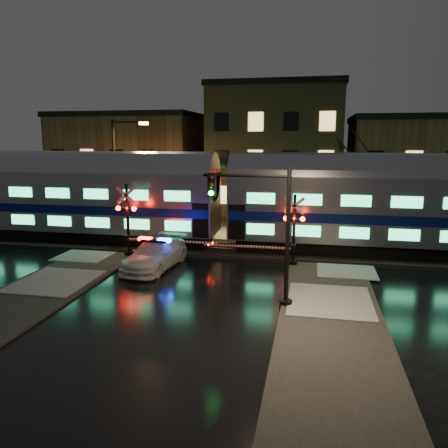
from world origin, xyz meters
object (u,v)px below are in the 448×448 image
Objects in this scene: crossing_signal_left at (133,228)px; traffic_light at (265,234)px; police_car at (155,254)px; streetlight at (118,168)px; crossing_signal_right at (287,237)px.

crossing_signal_left is 1.06× the size of traffic_light.
police_car is 8.05m from traffic_light.
crossing_signal_left is at bearing 132.03° from traffic_light.
streetlight reaches higher than traffic_light.
crossing_signal_left reaches higher than crossing_signal_right.
streetlight reaches higher than crossing_signal_left.
police_car is 0.65× the size of streetlight.
traffic_light is 17.81m from streetlight.
crossing_signal_left is (-8.98, 0.01, 0.16)m from crossing_signal_right.
streetlight is (-3.90, 6.69, 3.00)m from crossing_signal_left.
police_car is 2.90m from crossing_signal_left.
crossing_signal_right reaches higher than police_car.
police_car is at bearing -165.51° from crossing_signal_right.
streetlight reaches higher than police_car.
crossing_signal_right is (6.98, 1.80, 0.89)m from police_car.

